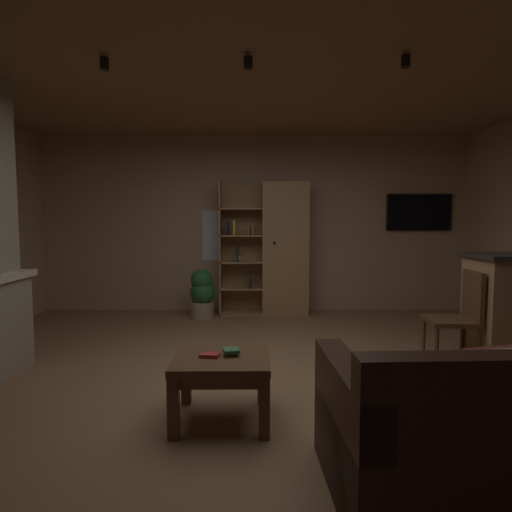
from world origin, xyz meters
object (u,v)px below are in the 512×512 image
at_px(bookshelf_cabinet, 279,249).
at_px(table_book_1, 231,350).
at_px(table_book_0, 210,355).
at_px(leather_couch, 479,438).
at_px(wall_mounted_tv, 419,212).
at_px(dining_chair, 460,313).
at_px(potted_floor_plant, 202,293).
at_px(coffee_table, 222,369).

xyz_separation_m(bookshelf_cabinet, table_book_1, (-0.54, -3.39, -0.48)).
bearing_deg(table_book_0, table_book_1, 12.97).
xyz_separation_m(leather_couch, wall_mounted_tv, (1.42, 4.46, 1.20)).
distance_m(dining_chair, wall_mounted_tv, 2.89).
height_order(dining_chair, wall_mounted_tv, wall_mounted_tv).
xyz_separation_m(leather_couch, potted_floor_plant, (-1.83, 3.95, 0.06)).
bearing_deg(coffee_table, dining_chair, 24.60).
distance_m(table_book_0, potted_floor_plant, 3.16).
bearing_deg(leather_couch, potted_floor_plant, 114.80).
distance_m(bookshelf_cabinet, table_book_0, 3.53).
xyz_separation_m(coffee_table, table_book_1, (0.07, 0.01, 0.13)).
height_order(coffee_table, dining_chair, dining_chair).
bearing_deg(leather_couch, table_book_0, 149.74).
bearing_deg(table_book_1, leather_couch, -34.10).
bearing_deg(table_book_0, dining_chair, 24.32).
bearing_deg(wall_mounted_tv, leather_couch, -107.71).
height_order(table_book_0, potted_floor_plant, potted_floor_plant).
bearing_deg(table_book_1, table_book_0, -167.03).
bearing_deg(table_book_1, potted_floor_plant, 100.30).
xyz_separation_m(bookshelf_cabinet, coffee_table, (-0.61, -3.40, -0.60)).
distance_m(bookshelf_cabinet, leather_couch, 4.36).
bearing_deg(bookshelf_cabinet, table_book_0, -101.31).
bearing_deg(table_book_0, leather_couch, -30.26).
relative_size(bookshelf_cabinet, leather_couch, 1.33).
xyz_separation_m(leather_couch, coffee_table, (-1.33, 0.84, 0.05)).
distance_m(bookshelf_cabinet, coffee_table, 3.51).
bearing_deg(leather_couch, dining_chair, 66.45).
bearing_deg(leather_couch, bookshelf_cabinet, 99.66).
relative_size(bookshelf_cabinet, table_book_0, 15.10).
height_order(bookshelf_cabinet, table_book_0, bookshelf_cabinet).
xyz_separation_m(bookshelf_cabinet, dining_chair, (1.51, -2.43, -0.43)).
height_order(leather_couch, wall_mounted_tv, wall_mounted_tv).
bearing_deg(table_book_1, dining_chair, 25.06).
bearing_deg(bookshelf_cabinet, coffee_table, -100.10).
relative_size(leather_couch, table_book_0, 11.36).
bearing_deg(dining_chair, leather_couch, -113.55).
height_order(leather_couch, dining_chair, dining_chair).
height_order(dining_chair, potted_floor_plant, dining_chair).
bearing_deg(table_book_0, bookshelf_cabinet, 78.69).
height_order(coffee_table, potted_floor_plant, potted_floor_plant).
bearing_deg(dining_chair, potted_floor_plant, 140.79).
height_order(table_book_0, dining_chair, dining_chair).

